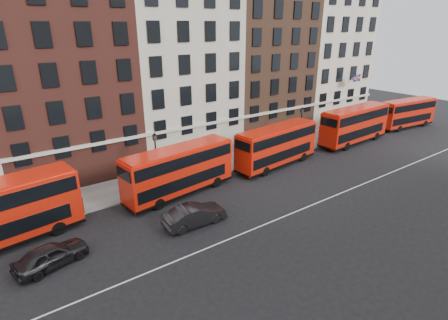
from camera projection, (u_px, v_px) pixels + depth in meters
ground at (278, 203)px, 30.74m from camera, size 120.00×120.00×0.00m
pavement at (212, 166)px, 38.69m from camera, size 80.00×5.00×0.15m
kerb at (225, 173)px, 36.79m from camera, size 80.00×0.30×0.16m
road_centre_line at (295, 212)px, 29.21m from camera, size 70.00×0.12×0.01m
building_terrace at (174, 66)px, 40.46m from camera, size 64.00×11.95×22.00m
bus_b at (179, 170)px, 31.51m from camera, size 10.98×3.95×4.52m
bus_c at (277, 145)px, 38.04m from camera, size 10.83×3.69×4.46m
bus_d at (354, 124)px, 45.45m from camera, size 11.49×3.28×4.78m
bus_e at (407, 113)px, 52.58m from camera, size 10.35×3.49×4.26m
car_rear at (51, 255)px, 22.49m from camera, size 4.92×2.92×1.57m
car_front at (195, 215)px, 27.18m from camera, size 5.08×1.94×1.65m
lamp_post_left at (156, 157)px, 32.70m from camera, size 0.44×0.44×5.33m
lamp_post_right at (301, 126)px, 42.59m from camera, size 0.44×0.44×5.33m
traffic_light at (367, 117)px, 49.50m from camera, size 0.25×0.45×3.27m
iron_railings at (201, 155)px, 40.15m from camera, size 6.60×0.06×1.00m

